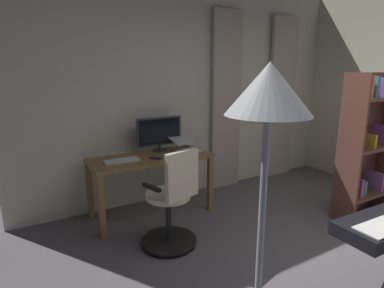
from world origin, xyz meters
TOP-DOWN VIEW (x-y plane):
  - back_room_partition at (0.00, -2.64)m, footprint 4.88×0.10m
  - curtain_left_panel at (-1.58, -2.53)m, footprint 0.52×0.06m
  - curtain_right_panel at (-0.47, -2.53)m, footprint 0.48×0.06m
  - desk at (0.87, -2.19)m, footprint 1.42×0.61m
  - office_chair at (0.98, -1.41)m, footprint 0.56×0.56m
  - computer_monitor at (0.66, -2.38)m, footprint 0.59×0.18m
  - computer_keyboard at (1.23, -2.15)m, footprint 0.38×0.14m
  - laptop at (0.38, -2.20)m, footprint 0.34×0.38m
  - computer_mouse at (0.24, -2.42)m, footprint 0.06×0.10m
  - cell_phone_face_up at (0.86, -2.07)m, footprint 0.13×0.16m
  - bookshelf at (-1.32, -0.93)m, footprint 0.83×0.30m
  - floor_lamp at (1.36, 0.19)m, footprint 0.35×0.35m

SIDE VIEW (x-z plane):
  - office_chair at x=0.98m, z-range -0.03..0.97m
  - desk at x=0.87m, z-range 0.26..0.99m
  - cell_phone_face_up at x=0.86m, z-range 0.73..0.74m
  - computer_keyboard at x=1.23m, z-range 0.73..0.75m
  - computer_mouse at x=0.24m, z-range 0.73..0.76m
  - laptop at x=0.38m, z-range 0.70..0.87m
  - bookshelf at x=-1.32m, z-range 0.01..1.71m
  - computer_monitor at x=0.66m, z-range 0.75..1.18m
  - curtain_left_panel at x=-1.58m, z-range 0.00..2.52m
  - curtain_right_panel at x=-0.47m, z-range 0.00..2.52m
  - back_room_partition at x=0.00m, z-range 0.00..2.88m
  - floor_lamp at x=1.36m, z-range 0.62..2.36m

